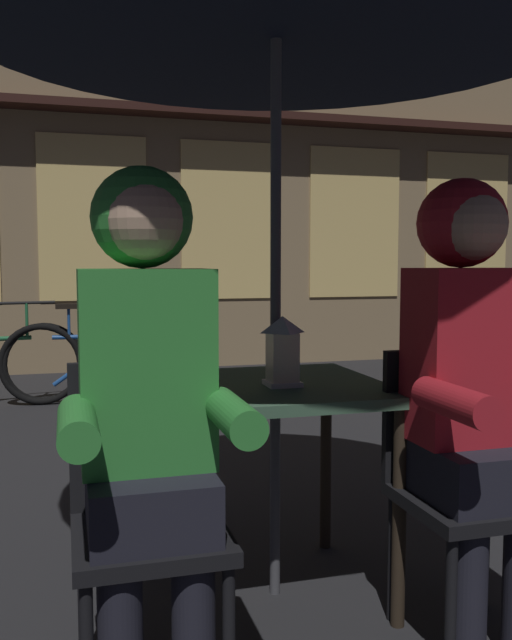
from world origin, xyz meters
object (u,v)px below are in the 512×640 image
lantern (282,349)px  bicycle_third (105,360)px  cafe_table (275,412)px  person_left_hooded (148,379)px  chair_left (147,506)px  person_right_hooded (473,364)px  chair_right (459,475)px

lantern → bicycle_third: lantern is taller
cafe_table → person_left_hooded: 0.67m
cafe_table → chair_left: chair_left is taller
chair_left → person_right_hooded: (0.96, -0.06, 0.36)m
lantern → chair_right: lantern is taller
person_left_hooded → bicycle_third: size_ratio=0.83×
chair_left → bicycle_third: chair_left is taller
lantern → chair_right: bearing=-32.9°
cafe_table → lantern: 0.23m
cafe_table → lantern: lantern is taller
lantern → cafe_table: bearing=94.9°
person_right_hooded → cafe_table: bearing=138.4°
chair_left → bicycle_third: bearing=88.4°
person_left_hooded → chair_left: bearing=90.0°
chair_right → bicycle_third: 3.93m
chair_left → person_right_hooded: 1.03m
chair_right → person_right_hooded: 0.36m
lantern → bicycle_third: 3.58m
person_right_hooded → bicycle_third: person_right_hooded is taller
cafe_table → chair_right: size_ratio=0.85×
chair_right → bicycle_third: bearing=102.5°
bicycle_third → lantern: bearing=-83.9°
chair_right → lantern: bearing=147.1°
person_right_hooded → bicycle_third: bearing=102.4°
chair_right → bicycle_third: size_ratio=0.52×
chair_right → bicycle_third: (-0.85, 3.84, -0.14)m
lantern → person_right_hooded: bearing=-37.5°
person_right_hooded → person_left_hooded: bearing=180.0°
person_left_hooded → bicycle_third: (0.11, 3.89, -0.50)m
lantern → person_left_hooded: person_left_hooded is taller
cafe_table → person_left_hooded: bearing=-138.4°
lantern → chair_left: (-0.49, -0.31, -0.37)m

